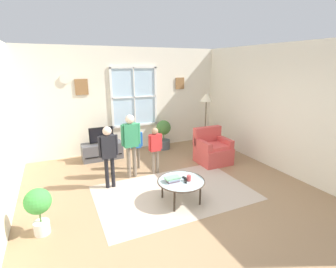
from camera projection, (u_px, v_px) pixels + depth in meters
name	position (u px, v px, depth m)	size (l,w,h in m)	color
ground_plane	(177.00, 197.00, 4.70)	(6.05, 6.70, 0.02)	#9E7A56
back_wall	(128.00, 100.00, 7.02)	(5.45, 0.17, 2.87)	silver
side_wall_right	(291.00, 111.00, 5.44)	(0.12, 6.10, 2.87)	silver
area_rug	(174.00, 193.00, 4.85)	(2.95, 1.91, 0.01)	#C6B29E
tv_stand	(102.00, 151.00, 6.53)	(1.03, 0.44, 0.43)	#4C4C51
television	(101.00, 135.00, 6.41)	(0.60, 0.08, 0.43)	#4C4C4C
armchair	(212.00, 150.00, 6.28)	(0.76, 0.74, 0.87)	#D14C47
coffee_table	(181.00, 182.00, 4.45)	(0.86, 0.86, 0.41)	#99B2B7
book_stack	(172.00, 179.00, 4.42)	(0.27, 0.19, 0.08)	#89576C
cup	(189.00, 178.00, 4.43)	(0.08, 0.08, 0.10)	#BF3F3F
remote_near_books	(185.00, 181.00, 4.40)	(0.04, 0.14, 0.02)	black
remote_near_cup	(185.00, 178.00, 4.51)	(0.04, 0.14, 0.02)	black
person_blue_shirt	(136.00, 143.00, 5.81)	(0.31, 0.14, 1.04)	#726656
person_red_shirt	(155.00, 145.00, 5.54)	(0.32, 0.15, 1.08)	#726656
person_black_shirt	(108.00, 150.00, 4.85)	(0.38, 0.17, 1.27)	black
person_green_shirt	(131.00, 139.00, 5.30)	(0.42, 0.19, 1.40)	#726656
potted_plant_by_window	(164.00, 133.00, 7.26)	(0.42, 0.42, 0.85)	#4C565B
potted_plant_corner	(38.00, 206.00, 3.56)	(0.37, 0.37, 0.72)	silver
floor_lamp	(206.00, 103.00, 6.49)	(0.32, 0.32, 1.70)	black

